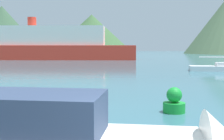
# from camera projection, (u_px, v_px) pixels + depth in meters

# --- Properties ---
(ferry_distant) EXTENTS (36.99, 7.86, 7.51)m
(ferry_distant) POSITION_uv_depth(u_px,v_px,m) (32.00, 45.00, 55.65)
(ferry_distant) COLOR red
(ferry_distant) RESTS_ON ground_plane
(buoy_marker) EXTENTS (0.88, 0.88, 1.01)m
(buoy_marker) POSITION_uv_depth(u_px,v_px,m) (174.00, 102.00, 12.34)
(buoy_marker) COLOR green
(buoy_marker) RESTS_ON ground_plane
(hill_west) EXTENTS (25.79, 25.79, 14.94)m
(hill_west) POSITION_uv_depth(u_px,v_px,m) (2.00, 29.00, 100.04)
(hill_west) COLOR #38563D
(hill_west) RESTS_ON ground_plane
(hill_central) EXTENTS (24.53, 24.53, 11.21)m
(hill_central) POSITION_uv_depth(u_px,v_px,m) (92.00, 34.00, 89.48)
(hill_central) COLOR #3D6038
(hill_central) RESTS_ON ground_plane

